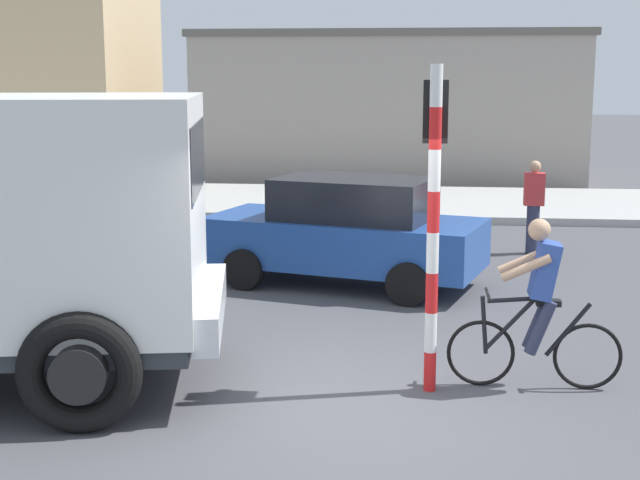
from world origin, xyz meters
The scene contains 8 objects.
ground_plane centered at (0.00, 0.00, 0.00)m, with size 120.00×120.00×0.00m, color #4C4C51.
sidewalk_far centered at (0.00, 13.49, 0.08)m, with size 80.00×5.00×0.16m, color #ADADA8.
cyclist centered at (1.81, 1.09, 0.86)m, with size 1.73×0.50×1.72m.
traffic_light_pole centered at (0.76, 0.96, 2.07)m, with size 0.24×0.43×3.20m.
car_white_mid centered at (-0.43, 5.36, 0.82)m, with size 4.31×2.73×1.60m.
car_far_side centered at (-6.14, 8.43, 0.82)m, with size 4.09×2.06×1.60m.
pedestrian_near_kerb centered at (2.59, 8.04, 0.85)m, with size 0.34×0.22×1.62m.
building_mid_block centered at (-0.33, 20.03, 2.13)m, with size 11.13×5.96×4.25m.
Camera 1 is at (0.63, -7.88, 3.14)m, focal length 51.40 mm.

